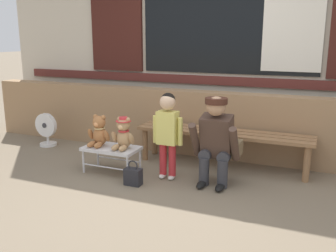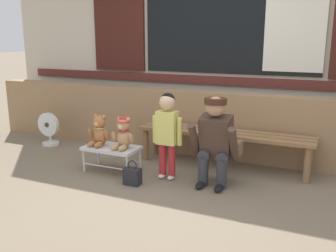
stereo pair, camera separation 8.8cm
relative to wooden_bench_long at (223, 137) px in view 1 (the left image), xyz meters
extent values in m
plane|color=#756651|center=(-0.19, -1.06, -0.37)|extent=(60.00, 60.00, 0.00)
cube|color=#997551|center=(-0.19, 0.37, 0.05)|extent=(7.06, 0.25, 0.85)
cube|color=beige|center=(-0.19, 0.89, 1.29)|extent=(7.20, 0.20, 3.33)
cube|color=#56231E|center=(-0.19, 0.77, 0.58)|extent=(6.62, 0.04, 0.12)
cube|color=black|center=(-0.19, 0.78, 1.38)|extent=(2.40, 0.03, 1.40)
cube|color=silver|center=(0.65, 0.76, 1.38)|extent=(0.73, 0.02, 1.29)
cube|color=#3D1914|center=(-1.87, 0.77, 1.38)|extent=(0.84, 0.05, 1.43)
cube|color=#8E6642|center=(0.00, -0.14, 0.05)|extent=(2.10, 0.11, 0.04)
cube|color=#8E6642|center=(0.00, 0.00, 0.05)|extent=(2.10, 0.11, 0.04)
cube|color=#8E6642|center=(0.00, 0.14, 0.05)|extent=(2.10, 0.11, 0.04)
cylinder|color=#8E6642|center=(-0.97, -0.14, -0.17)|extent=(0.07, 0.07, 0.40)
cylinder|color=#8E6642|center=(-0.97, 0.14, -0.17)|extent=(0.07, 0.07, 0.40)
cylinder|color=#8E6642|center=(0.97, -0.14, -0.17)|extent=(0.07, 0.07, 0.40)
cylinder|color=#8E6642|center=(0.97, 0.14, -0.17)|extent=(0.07, 0.07, 0.40)
cube|color=silver|center=(-1.13, -0.69, -0.09)|extent=(0.64, 0.36, 0.04)
cylinder|color=silver|center=(-1.42, -0.84, -0.24)|extent=(0.02, 0.02, 0.26)
cylinder|color=silver|center=(-1.42, -0.54, -0.24)|extent=(0.02, 0.02, 0.26)
cylinder|color=silver|center=(-0.84, -0.84, -0.24)|extent=(0.02, 0.02, 0.26)
cylinder|color=silver|center=(-0.84, -0.54, -0.24)|extent=(0.02, 0.02, 0.26)
cylinder|color=silver|center=(-1.13, -0.84, -0.27)|extent=(0.58, 0.02, 0.02)
cylinder|color=silver|center=(-1.13, -0.54, -0.27)|extent=(0.58, 0.02, 0.02)
ellipsoid|color=#A86B3D|center=(-1.29, -0.67, 0.04)|extent=(0.17, 0.14, 0.22)
sphere|color=#A86B3D|center=(-1.29, -0.68, 0.20)|extent=(0.15, 0.15, 0.15)
sphere|color=#E1955B|center=(-1.29, -0.73, 0.19)|extent=(0.06, 0.06, 0.06)
sphere|color=#A86B3D|center=(-1.34, -0.67, 0.26)|extent=(0.06, 0.06, 0.06)
ellipsoid|color=#A86B3D|center=(-1.40, -0.70, 0.06)|extent=(0.06, 0.11, 0.16)
ellipsoid|color=#A86B3D|center=(-1.34, -0.78, -0.04)|extent=(0.06, 0.15, 0.06)
sphere|color=#A86B3D|center=(-1.24, -0.67, 0.26)|extent=(0.06, 0.06, 0.06)
ellipsoid|color=#A86B3D|center=(-1.18, -0.70, 0.06)|extent=(0.06, 0.11, 0.16)
ellipsoid|color=#A86B3D|center=(-1.24, -0.78, -0.04)|extent=(0.06, 0.15, 0.06)
torus|color=#D6B775|center=(-1.29, -0.67, 0.13)|extent=(0.13, 0.13, 0.02)
ellipsoid|color=tan|center=(-0.97, -0.67, 0.04)|extent=(0.17, 0.14, 0.22)
sphere|color=tan|center=(-0.97, -0.68, 0.20)|extent=(0.15, 0.15, 0.15)
sphere|color=#F4C188|center=(-0.97, -0.73, 0.19)|extent=(0.06, 0.06, 0.06)
sphere|color=tan|center=(-1.02, -0.67, 0.26)|extent=(0.06, 0.06, 0.06)
ellipsoid|color=tan|center=(-1.08, -0.70, 0.06)|extent=(0.06, 0.11, 0.16)
ellipsoid|color=tan|center=(-1.02, -0.78, -0.04)|extent=(0.06, 0.15, 0.06)
sphere|color=tan|center=(-0.92, -0.67, 0.26)|extent=(0.06, 0.06, 0.06)
ellipsoid|color=tan|center=(-0.86, -0.70, 0.06)|extent=(0.06, 0.11, 0.16)
ellipsoid|color=tan|center=(-0.92, -0.78, -0.04)|extent=(0.06, 0.15, 0.06)
torus|color=red|center=(-0.97, -0.67, 0.13)|extent=(0.13, 0.13, 0.02)
cylinder|color=red|center=(-0.97, -0.67, 0.24)|extent=(0.17, 0.17, 0.01)
cylinder|color=red|center=(-0.97, -0.67, 0.27)|extent=(0.10, 0.10, 0.04)
cylinder|color=#B7282D|center=(-0.51, -0.63, -0.15)|extent=(0.08, 0.08, 0.36)
ellipsoid|color=silver|center=(-0.51, -0.65, -0.35)|extent=(0.07, 0.12, 0.05)
cylinder|color=#B7282D|center=(-0.40, -0.63, -0.15)|extent=(0.08, 0.08, 0.36)
ellipsoid|color=silver|center=(-0.40, -0.65, -0.35)|extent=(0.07, 0.12, 0.05)
cube|color=#DBD166|center=(-0.45, -0.63, 0.21)|extent=(0.22, 0.15, 0.36)
cylinder|color=#DBD166|center=(-0.60, -0.63, 0.18)|extent=(0.06, 0.06, 0.30)
cylinder|color=#DBD166|center=(-0.31, -0.63, 0.18)|extent=(0.06, 0.06, 0.30)
sphere|color=#DBB28E|center=(-0.45, -0.63, 0.49)|extent=(0.17, 0.17, 0.17)
sphere|color=black|center=(-0.45, -0.62, 0.51)|extent=(0.16, 0.16, 0.16)
cylinder|color=#333338|center=(-0.02, -0.65, -0.22)|extent=(0.11, 0.11, 0.30)
cylinder|color=#333338|center=(-0.02, -0.51, -0.05)|extent=(0.13, 0.32, 0.13)
ellipsoid|color=black|center=(-0.02, -0.73, -0.34)|extent=(0.09, 0.20, 0.06)
cylinder|color=#333338|center=(0.18, -0.65, -0.22)|extent=(0.11, 0.11, 0.30)
cylinder|color=#333338|center=(0.18, -0.51, -0.05)|extent=(0.13, 0.32, 0.13)
ellipsoid|color=black|center=(0.18, -0.73, -0.34)|extent=(0.09, 0.20, 0.06)
cube|color=#473328|center=(0.08, -0.54, 0.15)|extent=(0.32, 0.30, 0.47)
cylinder|color=#473328|center=(-0.13, -0.64, 0.11)|extent=(0.08, 0.28, 0.40)
cylinder|color=#473328|center=(0.29, -0.64, 0.11)|extent=(0.08, 0.28, 0.40)
sphere|color=tan|center=(0.08, -0.61, 0.48)|extent=(0.20, 0.20, 0.20)
cylinder|color=#422319|center=(0.08, -0.61, 0.53)|extent=(0.23, 0.23, 0.06)
cube|color=brown|center=(0.27, -0.45, 0.01)|extent=(0.10, 0.22, 0.16)
cube|color=#232328|center=(-0.71, -0.95, -0.28)|extent=(0.18, 0.11, 0.18)
torus|color=#232328|center=(-0.71, -0.95, -0.16)|extent=(0.11, 0.01, 0.11)
cylinder|color=silver|center=(-2.55, -0.11, -0.35)|extent=(0.24, 0.24, 0.04)
cylinder|color=silver|center=(-2.55, -0.11, -0.28)|extent=(0.04, 0.04, 0.10)
cylinder|color=silver|center=(-2.55, -0.13, -0.06)|extent=(0.34, 0.06, 0.34)
cylinder|color=#333338|center=(-2.55, -0.13, -0.06)|extent=(0.07, 0.08, 0.07)
camera|label=1|loc=(1.09, -4.26, 1.16)|focal=40.19mm
camera|label=2|loc=(1.17, -4.22, 1.16)|focal=40.19mm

